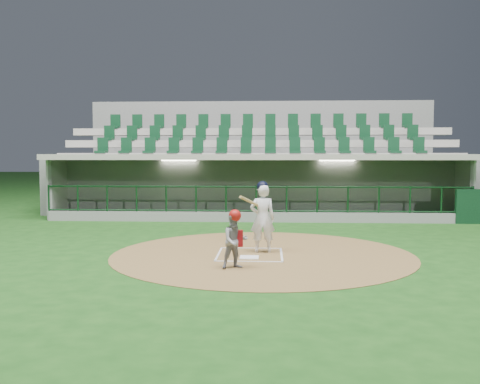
# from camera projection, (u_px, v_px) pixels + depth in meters

# --- Properties ---
(ground) EXTENTS (120.00, 120.00, 0.00)m
(ground) POSITION_uv_depth(u_px,v_px,m) (250.00, 253.00, 13.00)
(ground) COLOR #164112
(ground) RESTS_ON ground
(dirt_circle) EXTENTS (7.20, 7.20, 0.01)m
(dirt_circle) POSITION_uv_depth(u_px,v_px,m) (263.00, 254.00, 12.78)
(dirt_circle) COLOR brown
(dirt_circle) RESTS_ON ground
(home_plate) EXTENTS (0.43, 0.43, 0.02)m
(home_plate) POSITION_uv_depth(u_px,v_px,m) (249.00, 257.00, 12.30)
(home_plate) COLOR white
(home_plate) RESTS_ON dirt_circle
(batter_box_chalk) EXTENTS (1.55, 1.80, 0.01)m
(batter_box_chalk) POSITION_uv_depth(u_px,v_px,m) (250.00, 254.00, 12.70)
(batter_box_chalk) COLOR silver
(batter_box_chalk) RESTS_ON ground
(dugout_structure) EXTENTS (16.40, 3.70, 3.00)m
(dugout_structure) POSITION_uv_depth(u_px,v_px,m) (260.00, 191.00, 20.72)
(dugout_structure) COLOR slate
(dugout_structure) RESTS_ON ground
(seating_deck) EXTENTS (17.00, 6.72, 5.15)m
(seating_deck) POSITION_uv_depth(u_px,v_px,m) (259.00, 176.00, 23.76)
(seating_deck) COLOR slate
(seating_deck) RESTS_ON ground
(batter) EXTENTS (0.85, 0.86, 1.74)m
(batter) POSITION_uv_depth(u_px,v_px,m) (262.00, 217.00, 12.95)
(batter) COLOR white
(batter) RESTS_ON dirt_circle
(catcher) EXTENTS (0.69, 0.62, 1.24)m
(catcher) POSITION_uv_depth(u_px,v_px,m) (235.00, 239.00, 11.13)
(catcher) COLOR gray
(catcher) RESTS_ON dirt_circle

